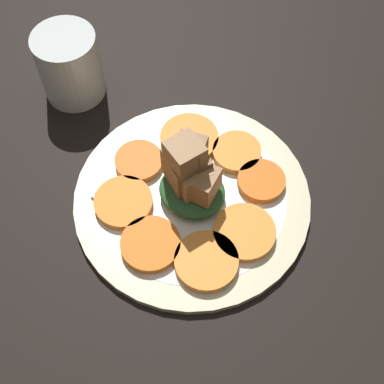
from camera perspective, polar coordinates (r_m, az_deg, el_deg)
table_slab at (r=66.17cm, az=-0.00°, el=-1.36°), size 120.00×120.00×2.00cm
plate at (r=64.84cm, az=-0.00°, el=-0.71°), size 28.57×28.57×1.05cm
carrot_slice_0 at (r=67.45cm, az=4.80°, el=4.27°), size 6.12×6.12×0.95cm
carrot_slice_1 at (r=68.45cm, az=-0.30°, el=5.75°), size 7.49×7.49×0.95cm
carrot_slice_2 at (r=66.65cm, az=-5.85°, el=3.11°), size 6.02×6.02×0.95cm
carrot_slice_3 at (r=63.90cm, az=-7.32°, el=-1.09°), size 7.00×7.00×0.95cm
carrot_slice_4 at (r=61.01cm, az=-4.28°, el=-5.67°), size 6.90×6.90×0.95cm
carrot_slice_5 at (r=60.08cm, az=1.54°, el=-7.37°), size 7.25×7.25×0.95cm
carrot_slice_6 at (r=61.84cm, az=5.60°, el=-4.29°), size 7.24×7.24×0.95cm
carrot_slice_7 at (r=65.43cm, az=7.40°, el=1.17°), size 5.86×5.86×0.95cm
center_pile at (r=61.08cm, az=-0.15°, el=1.61°), size 8.21×7.33×9.74cm
fork at (r=61.95cm, az=-3.89°, el=-4.39°), size 19.73×2.71×0.40cm
water_glass at (r=73.81cm, az=-12.92°, el=13.01°), size 8.26×8.26×9.59cm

